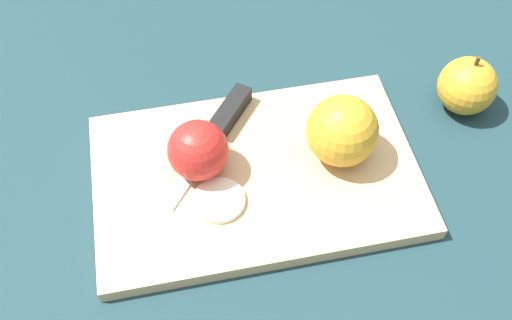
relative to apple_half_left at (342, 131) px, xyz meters
The scene contains 7 objects.
ground_plane 0.11m from the apple_half_left, ahead, with size 4.00×4.00×0.00m, color #193338.
cutting_board 0.11m from the apple_half_left, ahead, with size 0.37×0.24×0.02m.
apple_half_left is the anchor object (origin of this frame).
apple_half_right 0.16m from the apple_half_left, ahead, with size 0.07×0.07×0.07m.
knife 0.14m from the apple_half_left, 30.39° to the right, with size 0.13×0.16×0.02m.
apple_slice 0.16m from the apple_half_left, 14.85° to the left, with size 0.06×0.06×0.01m.
apple_whole 0.19m from the apple_half_left, 162.75° to the right, with size 0.07×0.07×0.08m.
Camera 1 is at (0.08, 0.39, 0.57)m, focal length 42.00 mm.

